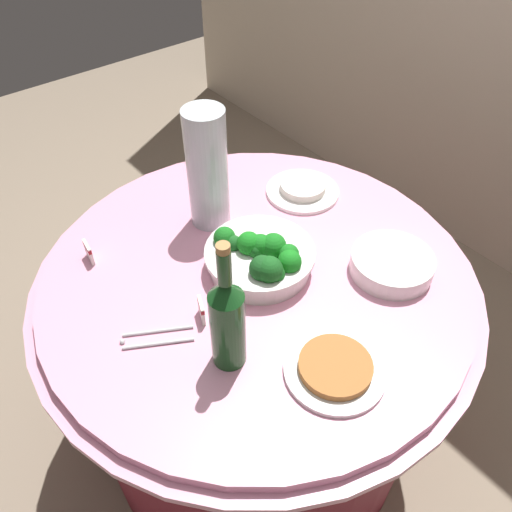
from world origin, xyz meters
TOP-DOWN VIEW (x-y plane):
  - ground_plane at (0.00, 0.00)m, footprint 6.00×6.00m
  - buffet_table at (0.00, 0.00)m, footprint 1.16×1.16m
  - broccoli_bowl at (0.01, 0.01)m, footprint 0.28×0.28m
  - plate_stack at (0.22, 0.26)m, footprint 0.21×0.21m
  - wine_bottle at (0.17, -0.22)m, footprint 0.07×0.07m
  - decorative_fruit_vase at (-0.24, 0.03)m, footprint 0.11×0.11m
  - serving_tongs at (0.02, -0.31)m, footprint 0.12×0.16m
  - food_plate_rice at (-0.16, 0.32)m, footprint 0.22×0.22m
  - food_plate_peanuts at (0.34, -0.06)m, footprint 0.22×0.22m
  - label_placard_front at (0.04, -0.20)m, footprint 0.05×0.03m
  - label_placard_mid at (-0.30, -0.31)m, footprint 0.05×0.02m

SIDE VIEW (x-z plane):
  - ground_plane at x=0.00m, z-range 0.00..0.00m
  - buffet_table at x=0.00m, z-range 0.01..0.75m
  - serving_tongs at x=0.02m, z-range 0.74..0.75m
  - food_plate_peanuts at x=0.34m, z-range 0.74..0.77m
  - food_plate_rice at x=-0.16m, z-range 0.74..0.77m
  - plate_stack at x=0.22m, z-range 0.74..0.79m
  - label_placard_front at x=0.04m, z-range 0.74..0.80m
  - label_placard_mid at x=-0.30m, z-range 0.74..0.80m
  - broccoli_bowl at x=0.01m, z-range 0.73..0.84m
  - wine_bottle at x=0.17m, z-range 0.70..1.04m
  - decorative_fruit_vase at x=-0.24m, z-range 0.72..1.06m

